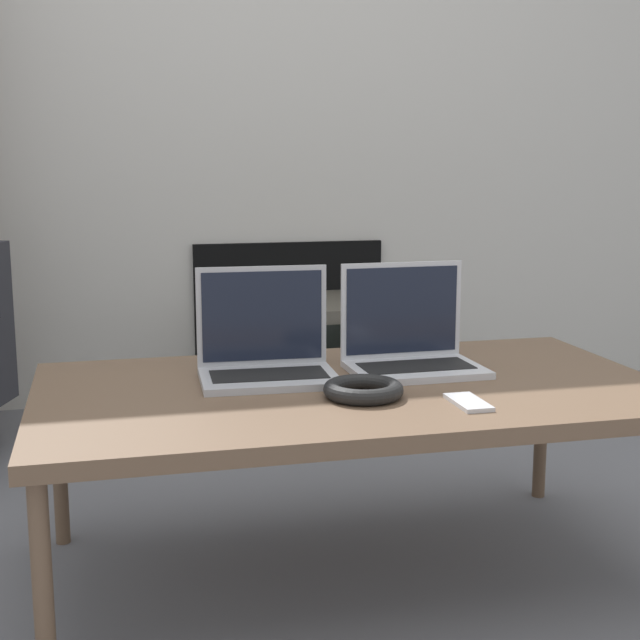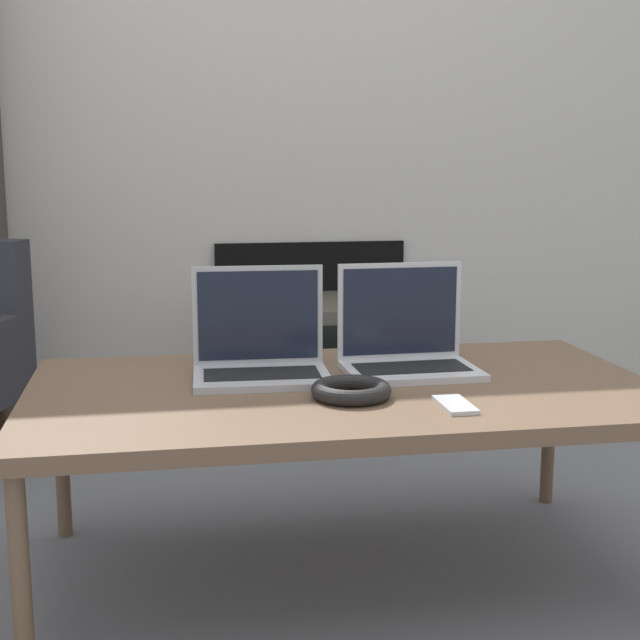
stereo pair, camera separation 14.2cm
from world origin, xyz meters
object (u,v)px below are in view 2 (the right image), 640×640
laptop_left (260,352)px  tv (322,356)px  headphones (351,390)px  phone (455,405)px  laptop_right (407,346)px

laptop_left → tv: laptop_left is taller
headphones → phone: 0.22m
headphones → tv: size_ratio=0.30×
laptop_left → laptop_right: bearing=2.6°
tv → headphones: bearing=-97.9°
phone → tv: bearing=89.5°
laptop_right → phone: (0.01, -0.33, -0.05)m
headphones → phone: headphones is taller
laptop_left → laptop_right: 0.35m
laptop_right → tv: (0.02, 1.25, -0.30)m
laptop_right → tv: laptop_right is taller
laptop_left → tv: size_ratio=0.55×
phone → headphones: bearing=151.4°
laptop_right → headphones: laptop_right is taller
laptop_left → headphones: laptop_left is taller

